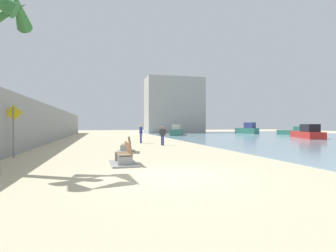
% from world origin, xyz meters
% --- Properties ---
extents(ground_plane, '(120.00, 120.00, 0.00)m').
position_xyz_m(ground_plane, '(0.00, 18.00, 0.00)').
color(ground_plane, '#C6B793').
extents(seawall, '(0.80, 64.00, 3.59)m').
position_xyz_m(seawall, '(-7.50, 18.00, 1.79)').
color(seawall, gray).
rests_on(seawall, ground).
extents(water_bay, '(36.00, 68.00, 0.04)m').
position_xyz_m(water_bay, '(24.00, 18.00, 0.02)').
color(water_bay, '#7A99A8').
rests_on(water_bay, ground).
extents(bench_near, '(1.17, 2.14, 0.98)m').
position_xyz_m(bench_near, '(-1.36, 2.99, 0.23)').
color(bench_near, gray).
rests_on(bench_near, ground).
extents(bench_far, '(1.37, 2.23, 0.98)m').
position_xyz_m(bench_far, '(-0.80, 8.17, 0.23)').
color(bench_far, gray).
rests_on(bench_far, ground).
extents(person_walking, '(0.52, 0.26, 1.61)m').
position_xyz_m(person_walking, '(2.63, 12.95, 0.93)').
color(person_walking, navy).
rests_on(person_walking, ground).
extents(person_standing, '(0.27, 0.51, 1.79)m').
position_xyz_m(person_standing, '(1.25, 16.00, 1.05)').
color(person_standing, navy).
rests_on(person_standing, ground).
extents(boat_distant, '(4.64, 6.27, 1.41)m').
position_xyz_m(boat_distant, '(29.64, 29.17, 0.57)').
color(boat_distant, '#337060').
rests_on(boat_distant, water_bay).
extents(boat_nearest, '(4.18, 7.45, 1.74)m').
position_xyz_m(boat_nearest, '(9.74, 33.54, 0.69)').
color(boat_nearest, '#337060').
rests_on(boat_nearest, water_bay).
extents(boat_far_left, '(4.69, 7.85, 1.77)m').
position_xyz_m(boat_far_left, '(23.04, 19.79, 0.68)').
color(boat_far_left, red).
rests_on(boat_far_left, water_bay).
extents(boat_far_right, '(3.32, 4.67, 2.12)m').
position_xyz_m(boat_far_right, '(24.90, 37.18, 0.82)').
color(boat_far_right, '#337060').
rests_on(boat_far_right, water_bay).
extents(pedestrian_sign, '(0.85, 0.08, 2.79)m').
position_xyz_m(pedestrian_sign, '(-6.79, 6.75, 1.73)').
color(pedestrian_sign, slate).
rests_on(pedestrian_sign, ground).
extents(harbor_building, '(12.00, 6.00, 11.62)m').
position_xyz_m(harbor_building, '(12.69, 46.00, 5.81)').
color(harbor_building, '#9E9E99').
rests_on(harbor_building, ground).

